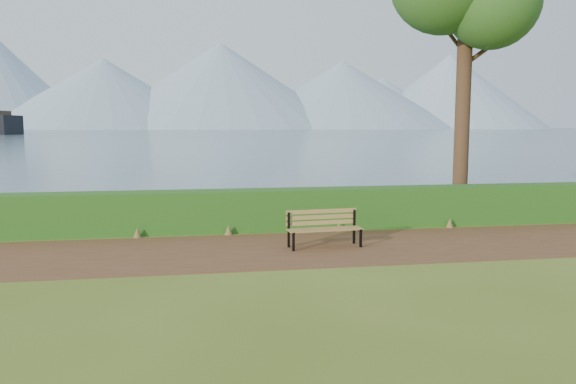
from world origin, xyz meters
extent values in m
plane|color=#4D631C|center=(0.00, 0.00, 0.00)|extent=(140.00, 140.00, 0.00)
cube|color=#54321D|center=(0.00, 0.30, 0.01)|extent=(40.00, 3.40, 0.01)
cube|color=#1E4F16|center=(0.00, 2.60, 0.50)|extent=(32.00, 0.85, 1.00)
cube|color=#435C6C|center=(0.00, 260.00, 0.01)|extent=(700.00, 510.00, 0.00)
cone|color=#8399AE|center=(-60.00, 395.00, 24.00)|extent=(160.00, 160.00, 48.00)
cone|color=#8399AE|center=(20.00, 405.00, 31.00)|extent=(190.00, 190.00, 62.00)
cone|color=#8399AE|center=(110.00, 400.00, 25.00)|extent=(170.00, 170.00, 50.00)
cone|color=#8399AE|center=(200.00, 410.00, 29.00)|extent=(150.00, 150.00, 58.00)
cone|color=#8399AE|center=(-10.00, 430.00, 17.50)|extent=(120.00, 120.00, 35.00)
cone|color=#8399AE|center=(150.00, 425.00, 20.00)|extent=(130.00, 130.00, 40.00)
cube|color=black|center=(0.10, 0.05, 0.20)|extent=(0.05, 0.06, 0.40)
cube|color=black|center=(0.07, 0.44, 0.38)|extent=(0.05, 0.06, 0.76)
cube|color=black|center=(0.09, 0.25, 0.37)|extent=(0.08, 0.46, 0.04)
cube|color=black|center=(1.58, 0.18, 0.20)|extent=(0.05, 0.06, 0.40)
cube|color=black|center=(1.54, 0.57, 0.38)|extent=(0.05, 0.06, 0.76)
cube|color=black|center=(1.56, 0.38, 0.37)|extent=(0.08, 0.46, 0.04)
cube|color=olive|center=(0.84, 0.14, 0.40)|extent=(1.59, 0.22, 0.03)
cube|color=olive|center=(0.83, 0.26, 0.40)|extent=(1.59, 0.22, 0.03)
cube|color=olive|center=(0.82, 0.37, 0.40)|extent=(1.59, 0.22, 0.03)
cube|color=olive|center=(0.81, 0.48, 0.40)|extent=(1.59, 0.22, 0.03)
cube|color=olive|center=(0.80, 0.53, 0.50)|extent=(1.58, 0.17, 0.09)
cube|color=olive|center=(0.80, 0.53, 0.63)|extent=(1.58, 0.17, 0.09)
cube|color=olive|center=(0.80, 0.53, 0.75)|extent=(1.58, 0.17, 0.09)
cylinder|color=#3D2619|center=(5.59, 3.72, 3.74)|extent=(0.42, 0.42, 7.49)
sphere|color=#1E541C|center=(5.97, 3.03, 5.82)|extent=(2.50, 2.50, 2.50)
cylinder|color=#3D2619|center=(6.06, 3.72, 4.58)|extent=(1.09, 0.12, 0.82)
cylinder|color=#3D2619|center=(5.17, 3.83, 5.10)|extent=(0.85, 0.39, 0.75)
camera|label=1|loc=(-1.93, -11.08, 2.58)|focal=35.00mm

